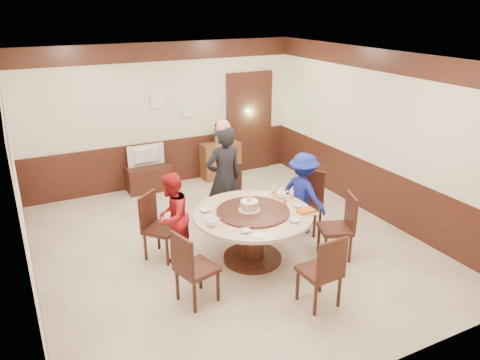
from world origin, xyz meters
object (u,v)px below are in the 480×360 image
person_blue (303,193)px  birthday_cake (249,205)px  shrimp_platter (306,212)px  thermos (217,135)px  tv_stand (149,178)px  television (147,156)px  person_red (172,217)px  side_cabinet (220,160)px  person_standing (224,179)px  banquet_table (253,226)px

person_blue → birthday_cake: (-1.18, -0.40, 0.19)m
birthday_cake → shrimp_platter: bearing=-31.4°
birthday_cake → thermos: (0.98, 3.26, 0.09)m
tv_stand → thermos: (1.51, 0.03, 0.69)m
person_blue → television: size_ratio=1.83×
person_red → side_cabinet: person_red is taller
person_standing → person_red: size_ratio=1.33×
person_standing → side_cabinet: bearing=-116.4°
person_blue → thermos: 2.88m
person_red → birthday_cake: (0.96, -0.53, 0.20)m
person_standing → person_red: bearing=23.4°
tv_stand → side_cabinet: bearing=1.1°
shrimp_platter → tv_stand: shrimp_platter is taller
television → tv_stand: bearing=180.0°
banquet_table → side_cabinet: 3.46m
thermos → birthday_cake: bearing=-106.7°
person_blue → person_red: bearing=71.4°
tv_stand → television: 0.46m
side_cabinet → thermos: bearing=180.0°
person_standing → person_blue: person_standing is taller
tv_stand → television: television is taller
birthday_cake → side_cabinet: size_ratio=0.38×
shrimp_platter → thermos: size_ratio=0.79×
person_standing → television: size_ratio=2.39×
shrimp_platter → banquet_table: bearing=150.0°
person_red → thermos: person_red is taller
side_cabinet → shrimp_platter: bearing=-95.7°
side_cabinet → person_red: bearing=-126.2°
thermos → person_standing: bearing=-111.7°
person_blue → television: (-1.71, 2.83, 0.05)m
side_cabinet → thermos: size_ratio=2.11×
birthday_cake → television: 3.28m
birthday_cake → shrimp_platter: (0.67, -0.41, -0.07)m
person_standing → television: (-0.64, 2.16, -0.16)m
thermos → side_cabinet: bearing=0.0°
person_blue → shrimp_platter: person_blue is taller
birthday_cake → shrimp_platter: birthday_cake is taller
television → side_cabinet: 1.60m
person_red → shrimp_platter: (1.63, -0.94, 0.13)m
person_standing → thermos: 2.36m
tv_stand → side_cabinet: (1.57, 0.03, 0.12)m
television → side_cabinet: bearing=179.8°
banquet_table → thermos: thermos is taller
birthday_cake → side_cabinet: birthday_cake is taller
tv_stand → side_cabinet: side_cabinet is taller
person_blue → birthday_cake: 1.26m
banquet_table → side_cabinet: bearing=73.1°
shrimp_platter → birthday_cake: bearing=148.6°
shrimp_platter → thermos: thermos is taller
birthday_cake → shrimp_platter: 0.79m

